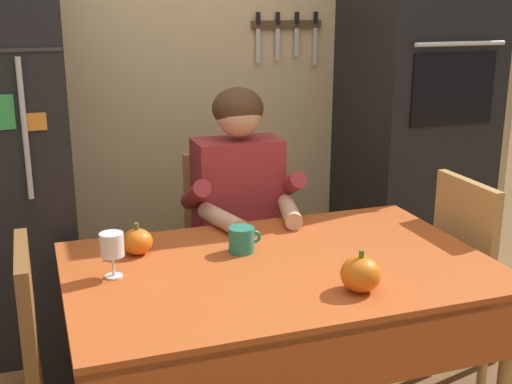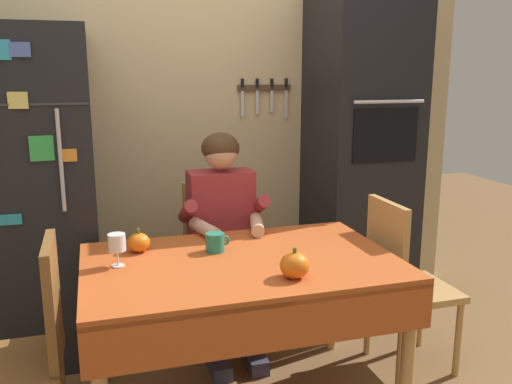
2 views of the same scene
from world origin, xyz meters
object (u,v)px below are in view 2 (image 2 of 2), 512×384
at_px(chair_right_side, 402,278).
at_px(chair_left_side, 29,344).
at_px(dining_table, 243,279).
at_px(seated_person, 224,225).
at_px(pumpkin_medium, 295,265).
at_px(wall_oven, 360,153).
at_px(pumpkin_large, 139,243).
at_px(chair_behind_person, 217,253).
at_px(wine_glass, 117,244).
at_px(refrigerator, 31,197).
at_px(coffee_mug, 215,242).

bearing_deg(chair_right_side, chair_left_side, -173.78).
bearing_deg(dining_table, seated_person, 84.44).
bearing_deg(seated_person, pumpkin_medium, -83.80).
relative_size(wall_oven, pumpkin_large, 18.75).
xyz_separation_m(chair_behind_person, wine_glass, (-0.60, -0.70, 0.33)).
relative_size(refrigerator, pumpkin_large, 16.07).
bearing_deg(seated_person, coffee_mug, -108.43).
distance_m(refrigerator, wall_oven, 2.01).
relative_size(refrigerator, chair_behind_person, 1.94).
height_order(coffee_mug, pumpkin_medium, pumpkin_medium).
relative_size(seated_person, wine_glass, 8.46).
distance_m(seated_person, chair_right_side, 1.00).
bearing_deg(dining_table, chair_behind_person, 85.76).
xyz_separation_m(seated_person, pumpkin_large, (-0.49, -0.34, 0.05)).
height_order(wine_glass, pumpkin_medium, wine_glass).
bearing_deg(seated_person, refrigerator, 164.53).
distance_m(chair_left_side, pumpkin_medium, 1.10).
bearing_deg(wall_oven, chair_behind_person, -172.52).
bearing_deg(seated_person, chair_behind_person, 90.00).
height_order(dining_table, chair_left_side, chair_left_side).
bearing_deg(pumpkin_medium, dining_table, 121.00).
xyz_separation_m(coffee_mug, pumpkin_large, (-0.35, 0.10, 0.00)).
xyz_separation_m(chair_right_side, wine_glass, (-1.44, -0.03, 0.33)).
xyz_separation_m(refrigerator, pumpkin_large, (0.52, -0.62, -0.12)).
xyz_separation_m(chair_left_side, wine_glass, (0.36, 0.17, 0.33)).
bearing_deg(pumpkin_large, chair_right_side, -6.20).
distance_m(wall_oven, seated_person, 1.09).
bearing_deg(chair_left_side, coffee_mug, 16.56).
relative_size(coffee_mug, wine_glass, 0.79).
height_order(refrigerator, dining_table, refrigerator).
xyz_separation_m(seated_person, chair_right_side, (0.84, -0.48, -0.23)).
height_order(seated_person, chair_left_side, seated_person).
relative_size(coffee_mug, pumpkin_medium, 0.90).
xyz_separation_m(wall_oven, wine_glass, (-1.59, -0.83, -0.21)).
bearing_deg(wall_oven, refrigerator, -178.86).
height_order(dining_table, chair_right_side, chair_right_side).
relative_size(pumpkin_large, pumpkin_medium, 0.86).
height_order(wall_oven, dining_table, wall_oven).
xyz_separation_m(chair_left_side, coffee_mug, (0.81, 0.24, 0.27)).
bearing_deg(chair_left_side, dining_table, 4.66).
bearing_deg(pumpkin_medium, coffee_mug, 119.45).
height_order(chair_left_side, pumpkin_medium, chair_left_side).
relative_size(dining_table, wine_glass, 9.51).
xyz_separation_m(chair_behind_person, pumpkin_large, (-0.49, -0.52, 0.27)).
bearing_deg(wine_glass, refrigerator, 117.63).
height_order(wall_oven, chair_left_side, wall_oven).
xyz_separation_m(coffee_mug, pumpkin_medium, (0.24, -0.42, 0.01)).
distance_m(refrigerator, wine_glass, 0.89).
bearing_deg(chair_right_side, wall_oven, 79.43).
distance_m(coffee_mug, pumpkin_medium, 0.48).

